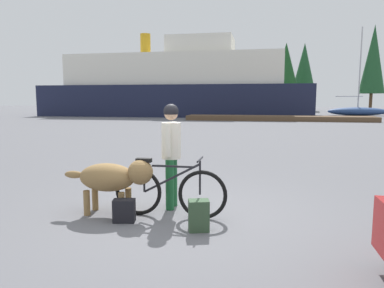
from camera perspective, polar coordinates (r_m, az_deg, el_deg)
The scene contains 13 objects.
ground_plane at distance 5.68m, azimuth -0.85°, elevation -11.46°, with size 160.00×160.00×0.00m, color slate.
bicycle at distance 5.55m, azimuth -3.69°, elevation -7.55°, with size 1.77×0.44×0.93m.
person_cyclist at distance 5.89m, azimuth -3.33°, elevation -0.28°, with size 0.32×0.53×1.74m.
dog at distance 5.76m, azimuth -12.43°, elevation -5.25°, with size 1.48×0.52×0.89m.
backpack at distance 5.03m, azimuth 1.09°, elevation -11.33°, with size 0.28×0.20×0.43m, color #334C33.
handbag_pannier at distance 5.47m, azimuth -10.78°, elevation -10.42°, with size 0.32×0.18×0.34m, color black.
dock_pier at distance 30.97m, azimuth 13.57°, elevation 4.03°, with size 15.36×2.55×0.40m, color brown.
ferry_boat at distance 39.24m, azimuth -2.44°, elevation 9.09°, with size 28.01×8.61×8.80m.
sailboat_moored at distance 42.96m, azimuth 24.92°, elevation 4.84°, with size 6.22×1.74×9.39m.
pine_tree_far_left at distance 53.06m, azimuth -7.22°, elevation 12.29°, with size 4.36×4.36×10.50m.
pine_tree_center at distance 53.65m, azimuth 14.75°, elevation 12.04°, with size 3.43×3.43×9.71m.
pine_tree_far_right at distance 53.88m, azimuth 26.95°, elevation 11.94°, with size 3.21×3.21×11.45m.
pine_tree_mid_back at distance 58.43m, azimuth 17.46°, elevation 11.59°, with size 3.44×3.44×10.27m.
Camera 1 is at (1.12, -5.26, 1.82)m, focal length 33.42 mm.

